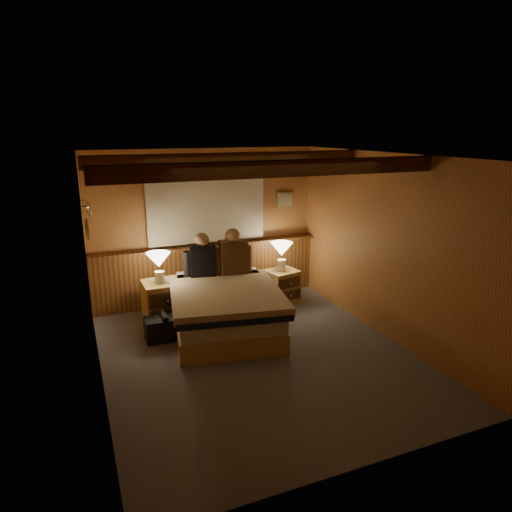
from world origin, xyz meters
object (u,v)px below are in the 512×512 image
bed (225,309)px  person_right (233,255)px  nightstand_left (164,302)px  duffel_bag (165,328)px  person_left (202,258)px  nightstand_right (282,286)px  lamp_left (159,262)px  lamp_right (282,251)px

bed → person_right: person_right is taller
nightstand_left → duffel_bag: nightstand_left is taller
person_right → person_left: bearing=176.5°
nightstand_left → nightstand_right: 1.92m
lamp_left → lamp_right: bearing=5.1°
nightstand_right → lamp_right: (-0.00, 0.02, 0.57)m
person_left → duffel_bag: person_left is taller
nightstand_left → lamp_right: size_ratio=1.35×
nightstand_right → person_right: bearing=177.6°
bed → person_right: bearing=70.7°
nightstand_left → duffel_bag: 0.56m
lamp_right → person_left: person_left is taller
bed → person_right: (0.33, 0.59, 0.58)m
nightstand_left → person_left: person_left is taller
nightstand_right → lamp_right: size_ratio=1.19×
bed → nightstand_left: (-0.71, 0.60, -0.02)m
nightstand_left → person_left: 0.83m
bed → lamp_left: 1.13m
bed → nightstand_left: size_ratio=3.32×
person_left → nightstand_right: bearing=13.8°
duffel_bag → nightstand_left: bearing=78.7°
bed → duffel_bag: size_ratio=4.05×
person_left → duffel_bag: bearing=-130.4°
bed → lamp_right: (1.20, 0.76, 0.51)m
bed → person_left: size_ratio=3.09×
lamp_left → nightstand_left: bearing=23.0°
lamp_right → bed: bearing=-147.7°
nightstand_left → person_left: size_ratio=0.93×
bed → nightstand_right: 1.41m
person_left → person_right: (0.45, -0.06, 0.02)m
lamp_left → person_left: 0.65m
nightstand_right → duffel_bag: 2.13m
person_right → nightstand_right: bearing=14.2°
lamp_right → person_right: bearing=-168.8°
nightstand_right → lamp_right: 0.57m
person_left → person_right: size_ratio=0.94×
bed → nightstand_right: size_ratio=3.76×
lamp_left → duffel_bag: (-0.06, -0.51, -0.76)m
bed → duffel_bag: 0.84m
bed → nightstand_left: 0.93m
person_left → lamp_right: bearing=14.9°
duffel_bag → nightstand_right: bearing=18.2°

